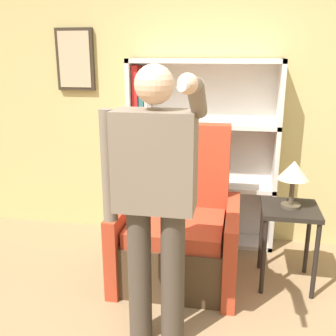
{
  "coord_description": "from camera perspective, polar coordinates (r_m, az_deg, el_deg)",
  "views": [
    {
      "loc": [
        0.12,
        -1.76,
        1.82
      ],
      "look_at": [
        -0.35,
        0.75,
        1.07
      ],
      "focal_mm": 42.0,
      "sensor_mm": 36.0,
      "label": 1
    }
  ],
  "objects": [
    {
      "name": "person_standing",
      "position": [
        2.32,
        -1.98,
        -3.63
      ],
      "size": [
        0.62,
        0.78,
        1.77
      ],
      "color": "#473D33",
      "rests_on": "ground_plane"
    },
    {
      "name": "table_lamp",
      "position": [
        3.13,
        17.77,
        -0.71
      ],
      "size": [
        0.24,
        0.24,
        0.37
      ],
      "color": "#4C4233",
      "rests_on": "side_table"
    },
    {
      "name": "wall_back",
      "position": [
        3.82,
        8.65,
        9.9
      ],
      "size": [
        8.0,
        0.11,
        2.8
      ],
      "color": "tan",
      "rests_on": "ground_plane"
    },
    {
      "name": "side_table",
      "position": [
        3.27,
        17.16,
        -7.48
      ],
      "size": [
        0.44,
        0.44,
        0.66
      ],
      "color": "black",
      "rests_on": "ground_plane"
    },
    {
      "name": "bookcase",
      "position": [
        3.79,
        3.12,
        1.79
      ],
      "size": [
        1.4,
        0.28,
        1.77
      ],
      "color": "silver",
      "rests_on": "ground_plane"
    },
    {
      "name": "armchair",
      "position": [
        3.32,
        1.57,
        -9.27
      ],
      "size": [
        0.98,
        0.85,
        1.25
      ],
      "color": "#4C3823",
      "rests_on": "ground_plane"
    }
  ]
}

